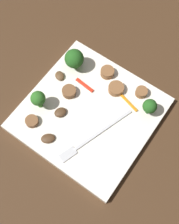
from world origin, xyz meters
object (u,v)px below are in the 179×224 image
(plate, at_px, (90,114))
(broccoli_floret_2, at_px, (74,59))
(broccoli_floret_0, at_px, (150,106))
(pepper_strip_0, at_px, (85,85))
(sausage_slice_0, at_px, (141,92))
(mushroom_0, at_px, (60,76))
(fork, at_px, (91,138))
(sausage_slice_1, at_px, (69,92))
(mushroom_1, at_px, (60,112))
(sausage_slice_4, at_px, (107,72))
(mushroom_2, at_px, (48,138))
(pepper_strip_1, at_px, (128,102))
(broccoli_floret_1, at_px, (38,99))
(sausage_slice_2, at_px, (116,89))
(sausage_slice_3, at_px, (32,121))

(plate, height_order, broccoli_floret_2, broccoli_floret_2)
(broccoli_floret_0, xyz_separation_m, pepper_strip_0, (0.03, -0.15, -0.03))
(sausage_slice_0, distance_m, mushroom_0, 0.19)
(broccoli_floret_0, bearing_deg, fork, -28.14)
(fork, relative_size, sausage_slice_1, 5.65)
(broccoli_floret_0, relative_size, mushroom_1, 1.67)
(sausage_slice_4, height_order, mushroom_2, sausage_slice_4)
(pepper_strip_0, relative_size, pepper_strip_1, 0.83)
(broccoli_floret_1, xyz_separation_m, sausage_slice_4, (-0.15, 0.07, -0.02))
(broccoli_floret_2, height_order, sausage_slice_2, broccoli_floret_2)
(plate, height_order, broccoli_floret_0, broccoli_floret_0)
(fork, relative_size, sausage_slice_0, 6.70)
(sausage_slice_2, bearing_deg, broccoli_floret_0, 86.69)
(broccoli_floret_1, bearing_deg, sausage_slice_2, 138.22)
(broccoli_floret_0, distance_m, mushroom_2, 0.22)
(sausage_slice_0, bearing_deg, sausage_slice_4, -88.93)
(sausage_slice_2, bearing_deg, sausage_slice_4, -120.53)
(sausage_slice_1, xyz_separation_m, sausage_slice_2, (-0.07, 0.08, 0.00))
(plate, relative_size, mushroom_2, 9.28)
(broccoli_floret_2, bearing_deg, mushroom_1, 21.61)
(sausage_slice_2, bearing_deg, mushroom_0, -69.69)
(sausage_slice_4, xyz_separation_m, pepper_strip_0, (0.05, -0.02, -0.01))
(sausage_slice_0, distance_m, mushroom_1, 0.18)
(sausage_slice_3, xyz_separation_m, sausage_slice_4, (-0.19, 0.06, 0.00))
(broccoli_floret_1, bearing_deg, sausage_slice_1, 151.32)
(mushroom_1, height_order, mushroom_2, mushroom_1)
(fork, relative_size, broccoli_floret_0, 3.89)
(sausage_slice_2, xyz_separation_m, pepper_strip_1, (0.01, 0.04, -0.00))
(sausage_slice_2, distance_m, mushroom_2, 0.18)
(sausage_slice_3, height_order, sausage_slice_4, sausage_slice_4)
(mushroom_1, distance_m, mushroom_2, 0.06)
(sausage_slice_1, xyz_separation_m, sausage_slice_4, (-0.09, 0.04, 0.00))
(mushroom_0, xyz_separation_m, mushroom_1, (0.07, 0.06, 0.00))
(broccoli_floret_0, xyz_separation_m, sausage_slice_0, (-0.03, -0.03, -0.02))
(plate, bearing_deg, broccoli_floret_0, 125.54)
(broccoli_floret_0, relative_size, mushroom_0, 1.85)
(sausage_slice_1, height_order, mushroom_0, sausage_slice_1)
(mushroom_0, distance_m, pepper_strip_1, 0.16)
(sausage_slice_3, height_order, pepper_strip_1, sausage_slice_3)
(sausage_slice_2, relative_size, mushroom_1, 1.28)
(mushroom_0, xyz_separation_m, pepper_strip_0, (-0.01, 0.06, -0.00))
(sausage_slice_3, distance_m, mushroom_0, 0.12)
(sausage_slice_4, distance_m, pepper_strip_1, 0.08)
(pepper_strip_0, bearing_deg, sausage_slice_1, -25.40)
(fork, distance_m, mushroom_2, 0.09)
(pepper_strip_1, bearing_deg, sausage_slice_4, -113.29)
(sausage_slice_0, xyz_separation_m, pepper_strip_0, (0.06, -0.11, -0.01))
(sausage_slice_2, bearing_deg, fork, 9.59)
(sausage_slice_1, distance_m, sausage_slice_4, 0.10)
(broccoli_floret_2, height_order, pepper_strip_1, broccoli_floret_2)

